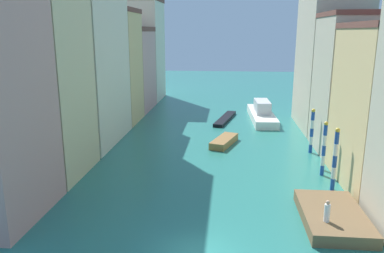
# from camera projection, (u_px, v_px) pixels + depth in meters

# --- Properties ---
(ground_plane) EXTENTS (154.00, 154.00, 0.00)m
(ground_plane) POSITION_uv_depth(u_px,v_px,m) (215.00, 137.00, 44.84)
(ground_plane) COLOR #28756B
(building_left_1) EXTENTS (6.58, 7.74, 16.47)m
(building_left_1) POSITION_uv_depth(u_px,v_px,m) (41.00, 79.00, 31.47)
(building_left_1) COLOR beige
(building_left_1) RESTS_ON ground
(building_left_2) EXTENTS (6.58, 12.21, 21.11)m
(building_left_2) POSITION_uv_depth(u_px,v_px,m) (85.00, 46.00, 40.76)
(building_left_2) COLOR beige
(building_left_2) RESTS_ON ground
(building_left_3) EXTENTS (6.58, 7.34, 15.02)m
(building_left_3) POSITION_uv_depth(u_px,v_px,m) (113.00, 66.00, 50.95)
(building_left_3) COLOR #DBB77A
(building_left_3) RESTS_ON ground
(building_left_4) EXTENTS (6.58, 9.72, 12.78)m
(building_left_4) POSITION_uv_depth(u_px,v_px,m) (130.00, 69.00, 59.41)
(building_left_4) COLOR tan
(building_left_4) RESTS_ON ground
(building_left_5) EXTENTS (6.58, 9.36, 17.69)m
(building_left_5) POSITION_uv_depth(u_px,v_px,m) (143.00, 50.00, 68.15)
(building_left_5) COLOR beige
(building_left_5) RESTS_ON ground
(building_right_2) EXTENTS (6.58, 8.09, 13.94)m
(building_right_2) POSITION_uv_depth(u_px,v_px,m) (353.00, 84.00, 38.15)
(building_right_2) COLOR #BCB299
(building_right_2) RESTS_ON ground
(building_right_3) EXTENTS (6.58, 11.79, 17.48)m
(building_right_3) POSITION_uv_depth(u_px,v_px,m) (329.00, 59.00, 47.49)
(building_right_3) COLOR #BCB299
(building_right_3) RESTS_ON ground
(waterfront_dock) EXTENTS (3.89, 6.61, 0.79)m
(waterfront_dock) POSITION_uv_depth(u_px,v_px,m) (332.00, 216.00, 24.79)
(waterfront_dock) COLOR brown
(waterfront_dock) RESTS_ON ground
(person_on_dock) EXTENTS (0.36, 0.36, 1.39)m
(person_on_dock) POSITION_uv_depth(u_px,v_px,m) (327.00, 212.00, 23.16)
(person_on_dock) COLOR white
(person_on_dock) RESTS_ON waterfront_dock
(mooring_pole_0) EXTENTS (0.36, 0.36, 5.03)m
(mooring_pole_0) POSITION_uv_depth(u_px,v_px,m) (335.00, 159.00, 29.26)
(mooring_pole_0) COLOR #1E479E
(mooring_pole_0) RESTS_ON ground
(mooring_pole_1) EXTENTS (0.35, 0.35, 4.78)m
(mooring_pole_1) POSITION_uv_depth(u_px,v_px,m) (324.00, 148.00, 32.35)
(mooring_pole_1) COLOR #1E479E
(mooring_pole_1) RESTS_ON ground
(mooring_pole_2) EXTENTS (0.34, 0.34, 4.01)m
(mooring_pole_2) POSITION_uv_depth(u_px,v_px,m) (324.00, 148.00, 33.69)
(mooring_pole_2) COLOR #1E479E
(mooring_pole_2) RESTS_ON ground
(mooring_pole_3) EXTENTS (0.38, 0.38, 4.60)m
(mooring_pole_3) POSITION_uv_depth(u_px,v_px,m) (312.00, 130.00, 38.51)
(mooring_pole_3) COLOR #1E479E
(mooring_pole_3) RESTS_ON ground
(vaporetto_white) EXTENTS (3.56, 12.44, 2.69)m
(vaporetto_white) POSITION_uv_depth(u_px,v_px,m) (262.00, 113.00, 53.56)
(vaporetto_white) COLOR white
(vaporetto_white) RESTS_ON ground
(gondola_black) EXTENTS (3.11, 9.15, 0.44)m
(gondola_black) POSITION_uv_depth(u_px,v_px,m) (225.00, 119.00, 53.30)
(gondola_black) COLOR black
(gondola_black) RESTS_ON ground
(motorboat_0) EXTENTS (3.17, 5.42, 0.75)m
(motorboat_0) POSITION_uv_depth(u_px,v_px,m) (224.00, 141.00, 41.77)
(motorboat_0) COLOR olive
(motorboat_0) RESTS_ON ground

